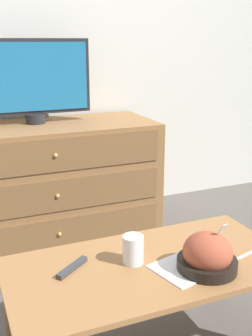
{
  "coord_description": "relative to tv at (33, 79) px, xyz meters",
  "views": [
    {
      "loc": [
        -0.61,
        -2.69,
        1.15
      ],
      "look_at": [
        -0.0,
        -1.23,
        0.67
      ],
      "focal_mm": 45.0,
      "sensor_mm": 36.0,
      "label": 1
    }
  ],
  "objects": [
    {
      "name": "knife",
      "position": [
        0.53,
        -1.32,
        -0.56
      ],
      "size": [
        0.18,
        0.06,
        0.01
      ],
      "color": "silver",
      "rests_on": "coffee_table"
    },
    {
      "name": "coffee_table",
      "position": [
        0.15,
        -1.25,
        -0.61
      ],
      "size": [
        1.03,
        0.52,
        0.38
      ],
      "color": "#9E6B3D",
      "rests_on": "ground_plane"
    },
    {
      "name": "wall_back",
      "position": [
        0.16,
        0.26,
        0.36
      ],
      "size": [
        12.0,
        0.05,
        2.6
      ],
      "color": "silver",
      "rests_on": "ground_plane"
    },
    {
      "name": "remote_control",
      "position": [
        -0.12,
        -1.18,
        -0.55
      ],
      "size": [
        0.14,
        0.11,
        0.02
      ],
      "color": "#38383D",
      "rests_on": "coffee_table"
    },
    {
      "name": "takeout_bowl",
      "position": [
        0.31,
        -1.36,
        -0.5
      ],
      "size": [
        0.21,
        0.21,
        0.18
      ],
      "color": "black",
      "rests_on": "coffee_table"
    },
    {
      "name": "drink_cup",
      "position": [
        0.09,
        -1.22,
        -0.51
      ],
      "size": [
        0.08,
        0.08,
        0.1
      ],
      "color": "beige",
      "rests_on": "coffee_table"
    },
    {
      "name": "dresser",
      "position": [
        0.03,
        -0.07,
        -0.6
      ],
      "size": [
        1.31,
        0.56,
        0.68
      ],
      "color": "olive",
      "rests_on": "ground_plane"
    },
    {
      "name": "napkin",
      "position": [
        0.24,
        -1.33,
        -0.56
      ],
      "size": [
        0.23,
        0.23,
        0.0
      ],
      "color": "white",
      "rests_on": "coffee_table"
    },
    {
      "name": "ground_plane",
      "position": [
        0.16,
        0.23,
        -0.94
      ],
      "size": [
        12.0,
        12.0,
        0.0
      ],
      "primitive_type": "plane",
      "color": "#56514C"
    },
    {
      "name": "tv",
      "position": [
        0.0,
        0.0,
        0.0
      ],
      "size": [
        0.66,
        0.11,
        0.48
      ],
      "color": "#232328",
      "rests_on": "dresser"
    }
  ]
}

